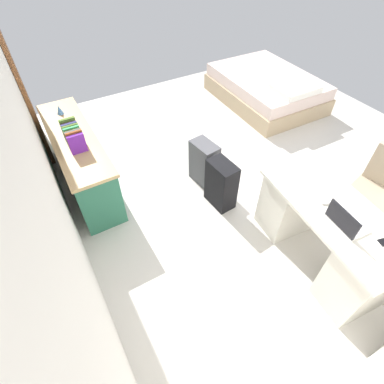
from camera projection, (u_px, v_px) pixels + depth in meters
The scene contains 13 objects.
ground_plane at pixel (245, 170), 4.11m from camera, with size 5.90×5.90×0.00m, color beige.
wall_back at pixel (25, 132), 2.28m from camera, with size 4.90×0.10×2.83m, color silver.
door_wooden at pixel (20, 82), 3.74m from camera, with size 0.88×0.05×2.04m, color brown.
desk at pixel (325, 234), 2.87m from camera, with size 1.50×0.81×0.75m.
office_chair at pixel (374, 196), 3.19m from camera, with size 0.55×0.55×0.94m.
credenza at pixel (81, 160), 3.67m from camera, with size 1.80×0.48×0.74m.
bed at pixel (266, 88), 5.25m from camera, with size 1.93×1.45×0.58m.
suitcase_black at pixel (221, 184), 3.47m from camera, with size 0.36×0.22×0.61m, color black.
suitcase_spare_grey at pixel (204, 163), 3.76m from camera, with size 0.36×0.22×0.58m, color #4C4C51.
laptop at pixel (346, 222), 2.46m from camera, with size 0.33×0.25×0.21m.
computer_mouse at pixel (326, 202), 2.66m from camera, with size 0.06×0.10×0.03m, color white.
book_row at pixel (73, 136), 3.20m from camera, with size 0.36×0.17×0.24m.
figurine_small at pixel (59, 110), 3.69m from camera, with size 0.08×0.08×0.11m, color #4C7FBF.
Camera 1 is at (-2.30, 2.18, 2.73)m, focal length 27.83 mm.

